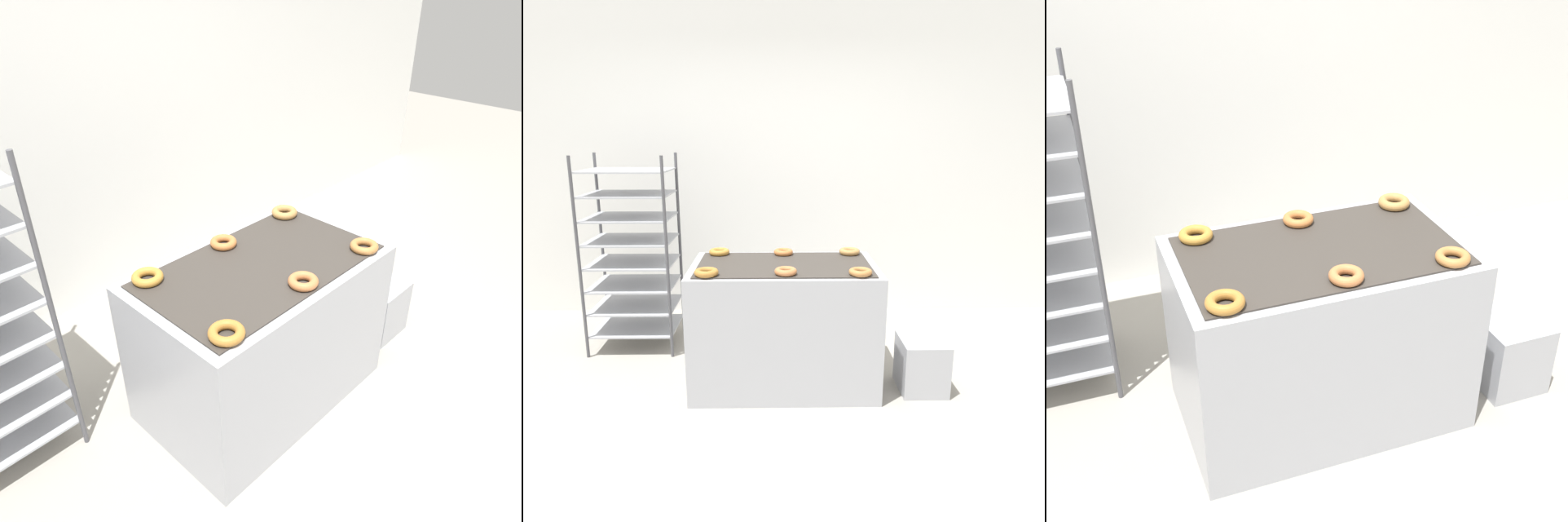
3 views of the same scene
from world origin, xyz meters
TOP-DOWN VIEW (x-y plane):
  - ground_plane at (0.00, 0.00)m, footprint 14.00×14.00m
  - wall_back at (0.00, 2.12)m, footprint 8.00×0.05m
  - fryer_machine at (0.00, 0.62)m, footprint 1.23×0.75m
  - glaze_bin at (0.93, 0.49)m, footprint 0.30×0.33m
  - donut_near_left at (-0.48, 0.35)m, footprint 0.15×0.15m
  - donut_near_center at (0.01, 0.37)m, footprint 0.14×0.14m
  - donut_near_right at (0.46, 0.35)m, footprint 0.14×0.14m
  - donut_far_left at (-0.46, 0.90)m, footprint 0.15×0.15m
  - donut_far_center at (-0.00, 0.89)m, footprint 0.14×0.14m
  - donut_far_right at (0.47, 0.89)m, footprint 0.15×0.15m

SIDE VIEW (x-z plane):
  - ground_plane at x=0.00m, z-range 0.00..0.00m
  - glaze_bin at x=0.93m, z-range 0.00..0.36m
  - fryer_machine at x=0.00m, z-range 0.00..0.84m
  - donut_near_right at x=0.46m, z-range 0.85..0.88m
  - donut_far_center at x=0.00m, z-range 0.85..0.88m
  - donut_far_left at x=-0.46m, z-range 0.85..0.88m
  - donut_near_center at x=0.01m, z-range 0.85..0.89m
  - donut_near_left at x=-0.48m, z-range 0.85..0.89m
  - donut_far_right at x=0.47m, z-range 0.85..0.89m
  - wall_back at x=0.00m, z-range 0.00..2.80m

